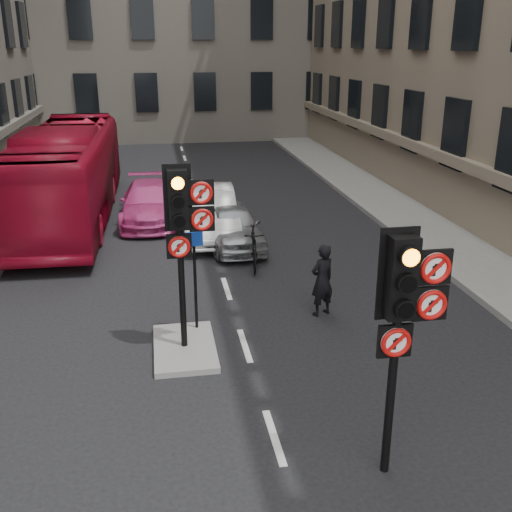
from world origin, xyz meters
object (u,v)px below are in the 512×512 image
object	(u,v)px
motorcycle	(253,248)
motorcyclist	(322,280)
signal_near	(405,304)
car_pink	(149,203)
car_silver	(232,225)
car_white	(209,212)
signal_far	(184,219)
bus_red	(67,174)
info_sign	(195,267)

from	to	relation	value
motorcycle	motorcyclist	xyz separation A→B (m)	(1.00, -3.20, 0.27)
signal_near	car_pink	distance (m)	13.90
car_silver	car_white	world-z (taller)	car_white
signal_far	motorcycle	distance (m)	5.29
signal_near	car_pink	bearing A→B (deg)	104.00
signal_near	motorcyclist	distance (m)	5.49
car_pink	bus_red	distance (m)	2.89
motorcycle	motorcyclist	bearing A→B (deg)	-66.42
car_pink	info_sign	xyz separation A→B (m)	(0.94, -8.61, 0.83)
signal_near	car_silver	world-z (taller)	signal_near
bus_red	motorcyclist	world-z (taller)	bus_red
signal_near	car_silver	distance (m)	10.51
car_silver	signal_near	bearing A→B (deg)	-88.97
motorcyclist	info_sign	bearing A→B (deg)	-15.43
car_silver	info_sign	bearing A→B (deg)	-108.98
signal_far	car_pink	xyz separation A→B (m)	(-0.73, 9.35, -2.05)
car_silver	car_white	bearing A→B (deg)	113.06
motorcycle	signal_near	bearing A→B (deg)	-79.75
car_pink	motorcyclist	size ratio (longest dim) A/B	2.72
car_silver	motorcycle	world-z (taller)	car_silver
info_sign	signal_near	bearing A→B (deg)	-70.26
car_white	info_sign	size ratio (longest dim) A/B	2.19
signal_near	info_sign	bearing A→B (deg)	116.72
motorcycle	info_sign	xyz separation A→B (m)	(-1.81, -3.65, 0.93)
signal_near	car_silver	size ratio (longest dim) A/B	0.96
motorcyclist	info_sign	xyz separation A→B (m)	(-2.80, -0.44, 0.65)
car_pink	motorcycle	distance (m)	5.68
motorcycle	bus_red	bearing A→B (deg)	140.33
signal_far	bus_red	xyz separation A→B (m)	(-3.39, 9.98, -1.12)
signal_far	signal_near	bearing A→B (deg)	-56.98
motorcycle	motorcyclist	distance (m)	3.37
car_pink	bus_red	world-z (taller)	bus_red
car_silver	motorcycle	distance (m)	1.93
bus_red	motorcyclist	distance (m)	10.91
signal_far	motorcycle	world-z (taller)	signal_far
bus_red	car_pink	bearing A→B (deg)	-12.23
car_pink	motorcycle	size ratio (longest dim) A/B	2.44
car_pink	signal_far	bearing A→B (deg)	-83.81
signal_far	info_sign	distance (m)	1.45
car_white	car_silver	bearing A→B (deg)	-61.58
signal_far	car_pink	distance (m)	9.60
motorcycle	car_white	bearing A→B (deg)	112.86
car_pink	motorcycle	xyz separation A→B (m)	(2.75, -4.97, -0.10)
car_white	motorcycle	xyz separation A→B (m)	(0.91, -3.05, -0.21)
car_silver	motorcyclist	distance (m)	5.27
motorcycle	signal_far	bearing A→B (deg)	-108.46
signal_near	car_white	xyz separation A→B (m)	(-1.48, 11.44, -1.83)
signal_far	motorcycle	bearing A→B (deg)	65.23
car_white	motorcycle	distance (m)	3.19
car_white	bus_red	xyz separation A→B (m)	(-4.50, 2.54, 0.83)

